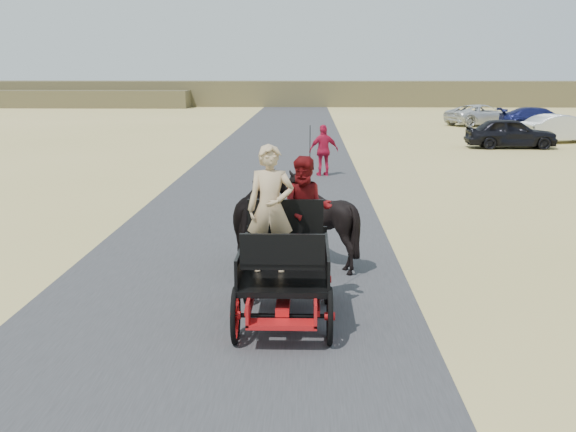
{
  "coord_description": "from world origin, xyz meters",
  "views": [
    {
      "loc": [
        1.32,
        -10.25,
        3.54
      ],
      "look_at": [
        0.98,
        1.22,
        1.2
      ],
      "focal_mm": 45.0,
      "sensor_mm": 36.0,
      "label": 1
    }
  ],
  "objects_px": {
    "car_a": "(511,133)",
    "horse_right": "(320,220)",
    "car_b": "(562,129)",
    "car_d": "(482,115)",
    "pedestrian": "(324,150)",
    "horse_left": "(260,219)",
    "carriage": "(285,296)",
    "car_c": "(540,119)"
  },
  "relations": [
    {
      "from": "horse_left",
      "to": "car_c",
      "type": "distance_m",
      "value": 33.0
    },
    {
      "from": "car_d",
      "to": "carriage",
      "type": "bearing_deg",
      "value": 138.51
    },
    {
      "from": "car_c",
      "to": "pedestrian",
      "type": "bearing_deg",
      "value": 147.71
    },
    {
      "from": "horse_left",
      "to": "car_d",
      "type": "bearing_deg",
      "value": -109.37
    },
    {
      "from": "horse_right",
      "to": "car_c",
      "type": "height_order",
      "value": "horse_right"
    },
    {
      "from": "carriage",
      "to": "horse_left",
      "type": "distance_m",
      "value": 3.09
    },
    {
      "from": "horse_left",
      "to": "car_b",
      "type": "bearing_deg",
      "value": -119.99
    },
    {
      "from": "car_a",
      "to": "car_c",
      "type": "height_order",
      "value": "car_a"
    },
    {
      "from": "car_a",
      "to": "horse_right",
      "type": "bearing_deg",
      "value": 156.56
    },
    {
      "from": "pedestrian",
      "to": "car_a",
      "type": "xyz_separation_m",
      "value": [
        8.7,
        9.03,
        -0.17
      ]
    },
    {
      "from": "car_b",
      "to": "car_d",
      "type": "relative_size",
      "value": 0.88
    },
    {
      "from": "horse_right",
      "to": "car_a",
      "type": "height_order",
      "value": "horse_right"
    },
    {
      "from": "horse_right",
      "to": "car_a",
      "type": "distance_m",
      "value": 22.25
    },
    {
      "from": "car_d",
      "to": "pedestrian",
      "type": "bearing_deg",
      "value": 130.64
    },
    {
      "from": "car_a",
      "to": "car_c",
      "type": "bearing_deg",
      "value": -23.92
    },
    {
      "from": "horse_left",
      "to": "pedestrian",
      "type": "height_order",
      "value": "pedestrian"
    },
    {
      "from": "horse_left",
      "to": "car_c",
      "type": "bearing_deg",
      "value": -115.69
    },
    {
      "from": "car_a",
      "to": "carriage",
      "type": "bearing_deg",
      "value": 158.16
    },
    {
      "from": "horse_left",
      "to": "car_d",
      "type": "distance_m",
      "value": 36.04
    },
    {
      "from": "carriage",
      "to": "horse_right",
      "type": "bearing_deg",
      "value": 79.61
    },
    {
      "from": "pedestrian",
      "to": "horse_left",
      "type": "bearing_deg",
      "value": 66.7
    },
    {
      "from": "horse_right",
      "to": "car_b",
      "type": "distance_m",
      "value": 25.95
    },
    {
      "from": "car_b",
      "to": "car_c",
      "type": "height_order",
      "value": "car_b"
    },
    {
      "from": "carriage",
      "to": "horse_left",
      "type": "xyz_separation_m",
      "value": [
        -0.55,
        3.0,
        0.49
      ]
    },
    {
      "from": "carriage",
      "to": "car_b",
      "type": "relative_size",
      "value": 0.57
    },
    {
      "from": "horse_left",
      "to": "car_a",
      "type": "bearing_deg",
      "value": -116.34
    },
    {
      "from": "horse_left",
      "to": "car_d",
      "type": "xyz_separation_m",
      "value": [
        11.95,
        34.0,
        -0.18
      ]
    },
    {
      "from": "carriage",
      "to": "horse_right",
      "type": "xyz_separation_m",
      "value": [
        0.55,
        3.0,
        0.49
      ]
    },
    {
      "from": "horse_left",
      "to": "pedestrian",
      "type": "bearing_deg",
      "value": -96.93
    },
    {
      "from": "car_a",
      "to": "pedestrian",
      "type": "bearing_deg",
      "value": 136.43
    },
    {
      "from": "horse_right",
      "to": "pedestrian",
      "type": "bearing_deg",
      "value": -91.4
    },
    {
      "from": "car_d",
      "to": "car_c",
      "type": "bearing_deg",
      "value": -175.5
    },
    {
      "from": "car_a",
      "to": "car_b",
      "type": "relative_size",
      "value": 0.97
    },
    {
      "from": "car_b",
      "to": "car_c",
      "type": "distance_m",
      "value": 6.88
    },
    {
      "from": "car_b",
      "to": "car_d",
      "type": "bearing_deg",
      "value": -10.01
    },
    {
      "from": "carriage",
      "to": "car_d",
      "type": "height_order",
      "value": "car_d"
    },
    {
      "from": "carriage",
      "to": "horse_left",
      "type": "bearing_deg",
      "value": 100.39
    },
    {
      "from": "horse_right",
      "to": "car_d",
      "type": "relative_size",
      "value": 0.35
    },
    {
      "from": "pedestrian",
      "to": "horse_right",
      "type": "bearing_deg",
      "value": 72.23
    },
    {
      "from": "carriage",
      "to": "car_d",
      "type": "distance_m",
      "value": 38.72
    },
    {
      "from": "car_a",
      "to": "car_d",
      "type": "xyz_separation_m",
      "value": [
        1.87,
        13.64,
        -0.03
      ]
    },
    {
      "from": "horse_right",
      "to": "car_c",
      "type": "xyz_separation_m",
      "value": [
        13.21,
        29.74,
        -0.16
      ]
    }
  ]
}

